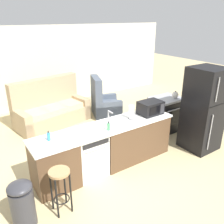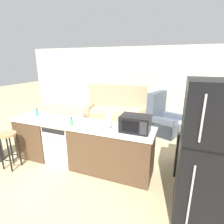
{
  "view_description": "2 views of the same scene",
  "coord_description": "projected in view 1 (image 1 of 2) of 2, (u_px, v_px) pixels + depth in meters",
  "views": [
    {
      "loc": [
        -2.04,
        -3.45,
        2.86
      ],
      "look_at": [
        0.43,
        0.21,
        1.06
      ],
      "focal_mm": 38.0,
      "sensor_mm": 36.0,
      "label": 1
    },
    {
      "loc": [
        1.9,
        -2.76,
        2.07
      ],
      "look_at": [
        0.63,
        0.54,
        1.03
      ],
      "focal_mm": 28.0,
      "sensor_mm": 36.0,
      "label": 2
    }
  ],
  "objects": [
    {
      "name": "ground_plane",
      "position": [
        100.0,
        168.0,
        4.78
      ],
      "size": [
        24.0,
        24.0,
        0.0
      ],
      "primitive_type": "plane",
      "color": "tan"
    },
    {
      "name": "wall_back",
      "position": [
        40.0,
        68.0,
        7.67
      ],
      "size": [
        10.0,
        0.06,
        2.6
      ],
      "color": "beige",
      "rests_on": "ground_plane"
    },
    {
      "name": "kitchen_counter",
      "position": [
        110.0,
        147.0,
        4.75
      ],
      "size": [
        2.94,
        0.66,
        0.9
      ],
      "color": "brown",
      "rests_on": "ground_plane"
    },
    {
      "name": "dishwasher",
      "position": [
        89.0,
        154.0,
        4.49
      ],
      "size": [
        0.58,
        0.61,
        0.84
      ],
      "color": "white",
      "rests_on": "ground_plane"
    },
    {
      "name": "stove_range",
      "position": [
        165.0,
        114.0,
        6.25
      ],
      "size": [
        0.76,
        0.68,
        0.9
      ],
      "color": "black",
      "rests_on": "ground_plane"
    },
    {
      "name": "refrigerator",
      "position": [
        203.0,
        110.0,
        5.22
      ],
      "size": [
        0.72,
        0.73,
        1.87
      ],
      "color": "black",
      "rests_on": "ground_plane"
    },
    {
      "name": "microwave",
      "position": [
        150.0,
        108.0,
        5.05
      ],
      "size": [
        0.5,
        0.37,
        0.28
      ],
      "color": "black",
      "rests_on": "kitchen_counter"
    },
    {
      "name": "sink_faucet",
      "position": [
        109.0,
        119.0,
        4.52
      ],
      "size": [
        0.07,
        0.18,
        0.3
      ],
      "color": "silver",
      "rests_on": "kitchen_counter"
    },
    {
      "name": "paper_towel_roll",
      "position": [
        131.0,
        112.0,
        4.81
      ],
      "size": [
        0.14,
        0.14,
        0.28
      ],
      "color": "#4C4C51",
      "rests_on": "kitchen_counter"
    },
    {
      "name": "soap_bottle",
      "position": [
        109.0,
        127.0,
        4.34
      ],
      "size": [
        0.06,
        0.06,
        0.18
      ],
      "color": "#4CB266",
      "rests_on": "kitchen_counter"
    },
    {
      "name": "dish_soap_bottle",
      "position": [
        49.0,
        137.0,
        3.98
      ],
      "size": [
        0.06,
        0.06,
        0.18
      ],
      "color": "#338CCC",
      "rests_on": "kitchen_counter"
    },
    {
      "name": "kettle",
      "position": [
        175.0,
        95.0,
        6.04
      ],
      "size": [
        0.21,
        0.17,
        0.19
      ],
      "color": "silver",
      "rests_on": "stove_range"
    },
    {
      "name": "bar_stool",
      "position": [
        60.0,
        182.0,
        3.56
      ],
      "size": [
        0.32,
        0.32,
        0.74
      ],
      "color": "tan",
      "rests_on": "ground_plane"
    },
    {
      "name": "trash_bin",
      "position": [
        22.0,
        204.0,
        3.36
      ],
      "size": [
        0.35,
        0.35,
        0.74
      ],
      "color": "#333338",
      "rests_on": "ground_plane"
    },
    {
      "name": "couch",
      "position": [
        50.0,
        110.0,
        6.67
      ],
      "size": [
        2.13,
        1.23,
        1.27
      ],
      "color": "tan",
      "rests_on": "ground_plane"
    },
    {
      "name": "armchair",
      "position": [
        103.0,
        104.0,
        7.23
      ],
      "size": [
        1.04,
        1.07,
        1.2
      ],
      "color": "#515B6B",
      "rests_on": "ground_plane"
    }
  ]
}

